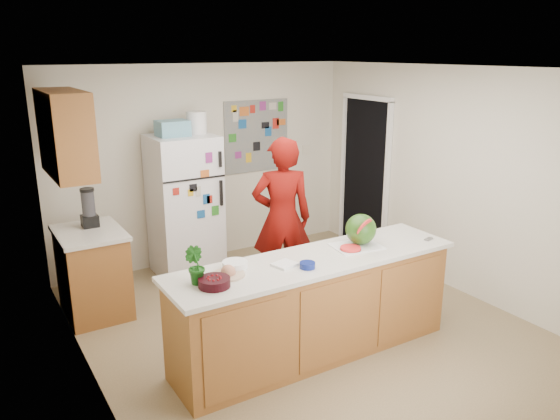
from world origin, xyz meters
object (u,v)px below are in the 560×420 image
person (282,219)px  cherry_bowl (214,282)px  watermelon (361,229)px  refrigerator (185,206)px

person → cherry_bowl: 1.89m
watermelon → cherry_bowl: bearing=-174.7°
watermelon → cherry_bowl: size_ratio=1.15×
person → watermelon: 1.16m
refrigerator → watermelon: bearing=-71.0°
watermelon → person: bearing=97.6°
refrigerator → cherry_bowl: bearing=-106.8°
refrigerator → cherry_bowl: size_ratio=6.91×
refrigerator → watermelon: refrigerator is taller
watermelon → cherry_bowl: (-1.54, -0.14, -0.12)m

